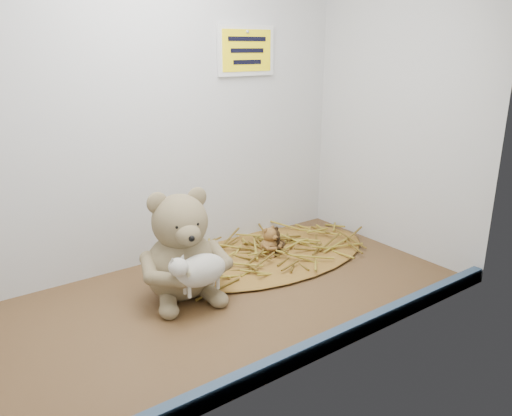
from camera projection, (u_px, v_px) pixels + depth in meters
alcove_shell at (186, 101)px, 107.21cm from camera, size 120.40×60.20×90.40cm
front_rail at (295, 357)px, 91.50cm from camera, size 119.28×2.20×3.60cm
straw_bed at (271, 254)px, 139.74cm from camera, size 61.56×35.74×1.19cm
main_teddy at (180, 244)px, 114.25cm from camera, size 24.44×25.36×25.79cm
toy_lamb at (201, 270)px, 108.09cm from camera, size 15.42×9.41×9.96cm
mini_teddy_tan at (269, 239)px, 137.96cm from camera, size 7.59×7.88×7.99cm
mini_teddy_brown at (273, 239)px, 138.77cm from camera, size 6.62×6.91×7.41cm
wall_sign at (246, 51)px, 136.58cm from camera, size 16.00×1.20×11.00cm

